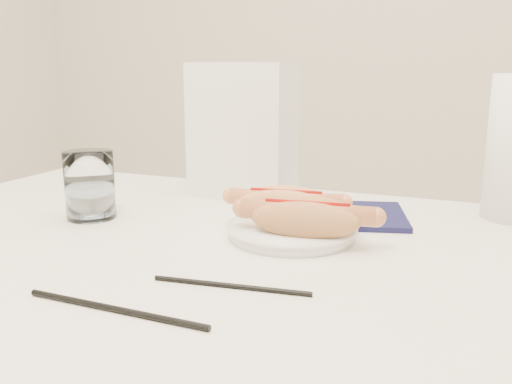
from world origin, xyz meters
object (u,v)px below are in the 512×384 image
at_px(plate, 292,232).
at_px(hotdog_left, 286,204).
at_px(napkin_box, 242,131).
at_px(table, 202,280).
at_px(water_glass, 90,185).
at_px(hotdog_right, 307,218).

bearing_deg(plate, hotdog_left, 119.55).
xyz_separation_m(hotdog_left, napkin_box, (-0.15, 0.18, 0.09)).
relative_size(table, plate, 6.34).
bearing_deg(hotdog_left, napkin_box, 122.99).
xyz_separation_m(table, water_glass, (-0.23, 0.05, 0.12)).
height_order(plate, napkin_box, napkin_box).
xyz_separation_m(table, plate, (0.12, 0.07, 0.07)).
bearing_deg(plate, napkin_box, 128.34).
height_order(table, water_glass, water_glass).
bearing_deg(hotdog_right, table, -170.68).
height_order(hotdog_left, napkin_box, napkin_box).
xyz_separation_m(table, hotdog_right, (0.15, 0.04, 0.10)).
bearing_deg(hotdog_left, table, -136.31).
relative_size(hotdog_left, napkin_box, 0.71).
bearing_deg(hotdog_right, hotdog_left, 121.15).
relative_size(table, water_glass, 10.51).
bearing_deg(napkin_box, table, -76.63).
xyz_separation_m(water_glass, napkin_box, (0.17, 0.25, 0.07)).
relative_size(plate, hotdog_left, 1.03).
distance_m(hotdog_right, water_glass, 0.38).
distance_m(hotdog_left, napkin_box, 0.25).
bearing_deg(hotdog_right, napkin_box, 122.39).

